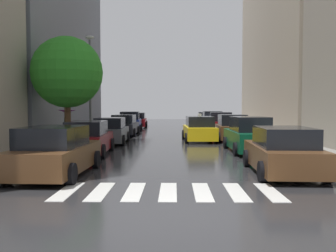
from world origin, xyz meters
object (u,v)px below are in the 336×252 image
Objects in this scene: parked_car_left_nearest at (55,152)px; parked_car_right_third at (232,129)px; parked_car_right_fifth at (212,121)px; parked_car_right_sixth at (205,120)px; parked_car_left_fifth at (130,122)px; taxi_midroad at (199,130)px; parked_car_right_fourth at (220,124)px; street_tree_left at (67,72)px; parked_car_right_second at (249,136)px; parked_car_left_second at (88,139)px; lamp_post_left at (90,79)px; parked_car_left_fourth at (124,126)px; parked_car_left_third at (111,131)px; pedestrian_near_tree at (67,117)px; parked_car_left_sixth at (138,120)px; parked_car_right_nearest at (283,152)px.

parked_car_right_third reaches higher than parked_car_left_nearest.
parked_car_right_fifth is 0.97× the size of parked_car_right_sixth.
parked_car_left_fifth is 0.95× the size of taxi_midroad.
street_tree_left reaches higher than parked_car_right_fourth.
parked_car_right_fourth reaches higher than parked_car_right_second.
parked_car_left_second is 1.11× the size of parked_car_right_third.
lamp_post_left reaches higher than parked_car_left_second.
lamp_post_left is at bearing 156.91° from parked_car_left_fourth.
street_tree_left reaches higher than parked_car_left_third.
pedestrian_near_tree is at bearing 22.16° from parked_car_left_second.
lamp_post_left is at bearing 80.96° from pedestrian_near_tree.
parked_car_right_fifth reaches higher than parked_car_right_sixth.
parked_car_right_fourth is (7.68, 18.62, 0.07)m from parked_car_left_nearest.
parked_car_left_third is 4.62m from lamp_post_left.
parked_car_right_fifth is 15.65m from lamp_post_left.
parked_car_right_second is 1.10× the size of parked_car_right_fourth.
parked_car_right_fifth reaches higher than parked_car_left_fifth.
parked_car_left_fourth is (0.12, 11.97, 0.02)m from parked_car_left_second.
parked_car_left_second is at bearing 158.54° from parked_car_right_fifth.
parked_car_left_third is at bearing 103.99° from taxi_midroad.
parked_car_right_sixth is (-0.19, 5.72, -0.07)m from parked_car_right_fifth.
parked_car_left_second is at bearing -49.73° from pedestrian_near_tree.
parked_car_left_sixth is 1.05× the size of taxi_midroad.
parked_car_left_fourth is at bearing 102.93° from parked_car_right_fourth.
parked_car_left_second is 7.84m from parked_car_right_second.
taxi_midroad is at bearing -153.91° from parked_car_left_fifth.
parked_car_left_nearest is at bearing -179.24° from parked_car_left_fourth.
parked_car_right_third is 0.90× the size of parked_car_right_sixth.
parked_car_right_third is at bearing -155.98° from parked_car_left_sixth.
parked_car_left_sixth is 1.16× the size of parked_car_right_third.
parked_car_right_second is 12.20m from parked_car_right_fourth.
parked_car_right_fifth is at bearing -15.03° from parked_car_left_nearest.
street_tree_left is (-9.85, -9.60, 3.35)m from parked_car_right_fourth.
parked_car_right_fifth is 0.98× the size of taxi_midroad.
parked_car_left_fifth is at bearing 2.48° from parked_car_left_nearest.
parked_car_right_fourth is 0.98× the size of parked_car_right_fifth.
parked_car_left_sixth is at bearing 0.85° from parked_car_left_fourth.
parked_car_left_third is at bearing 1.89° from parked_car_left_nearest.
parked_car_left_fifth is at bearing 38.32° from parked_car_right_third.
lamp_post_left is (-9.52, 0.56, 3.32)m from parked_car_right_third.
parked_car_right_sixth is (-0.21, 12.36, -0.07)m from parked_car_right_fourth.
parked_car_left_fifth is 12.16m from taxi_midroad.
parked_car_left_fourth is at bearing -0.89° from parked_car_left_third.
parked_car_left_nearest reaches higher than parked_car_right_nearest.
parked_car_left_sixth is 12.49m from parked_car_right_fourth.
parked_car_right_third reaches higher than parked_car_left_second.
parked_car_left_third is 4.37m from street_tree_left.
parked_car_left_fifth is at bearing 26.21° from taxi_midroad.
parked_car_left_fifth is (-0.09, 17.66, 0.09)m from parked_car_left_second.
parked_car_left_nearest is 1.00× the size of taxi_midroad.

